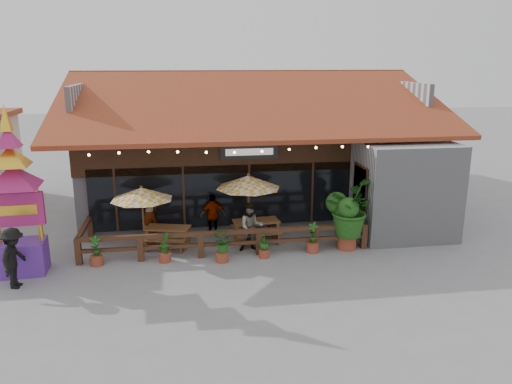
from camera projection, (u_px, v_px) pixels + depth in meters
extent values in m
plane|color=gray|center=(270.00, 248.00, 17.89)|extent=(100.00, 100.00, 0.00)
cube|color=#A2A2A7|center=(245.00, 157.00, 24.06)|extent=(14.00, 10.00, 4.00)
cube|color=#3A2112|center=(222.00, 152.00, 18.68)|extent=(11.00, 0.16, 1.60)
cube|color=black|center=(223.00, 196.00, 19.10)|extent=(10.00, 0.12, 2.40)
cube|color=#E6C167|center=(223.00, 194.00, 19.29)|extent=(9.80, 0.05, 2.20)
cube|color=#A2A2A7|center=(404.00, 189.00, 18.82)|extent=(3.50, 2.70, 3.60)
cube|color=#AE2F1B|center=(360.00, 187.00, 18.36)|extent=(0.06, 1.20, 1.50)
cube|color=#3A2112|center=(360.00, 187.00, 18.36)|extent=(0.04, 1.34, 1.64)
cube|color=#9C3723|center=(256.00, 102.00, 19.98)|extent=(15.50, 7.05, 2.37)
cube|color=#9C3723|center=(236.00, 92.00, 26.67)|extent=(15.50, 7.05, 2.37)
cube|color=#9C3723|center=(244.00, 71.00, 23.04)|extent=(15.50, 0.30, 0.12)
cube|color=#A2A2A7|center=(90.00, 102.00, 22.34)|extent=(0.20, 9.00, 1.80)
cube|color=#A2A2A7|center=(386.00, 99.00, 24.40)|extent=(0.20, 9.00, 1.80)
cube|color=black|center=(249.00, 152.00, 18.72)|extent=(2.20, 0.10, 0.55)
cube|color=silver|center=(249.00, 152.00, 18.66)|extent=(1.80, 0.02, 0.25)
cube|color=#3A2112|center=(116.00, 200.00, 18.47)|extent=(0.08, 0.08, 2.40)
cube|color=#3A2112|center=(184.00, 198.00, 18.84)|extent=(0.08, 0.08, 2.40)
cube|color=#3A2112|center=(249.00, 195.00, 19.21)|extent=(0.08, 0.08, 2.40)
cube|color=#3A2112|center=(312.00, 192.00, 19.58)|extent=(0.08, 0.08, 2.40)
sphere|color=#E8BE7F|center=(89.00, 155.00, 16.17)|extent=(0.09, 0.09, 0.09)
sphere|color=#E8BE7F|center=(119.00, 153.00, 16.30)|extent=(0.09, 0.09, 0.09)
sphere|color=#E8BE7F|center=(149.00, 152.00, 16.44)|extent=(0.09, 0.09, 0.09)
sphere|color=#E8BE7F|center=(178.00, 152.00, 16.59)|extent=(0.09, 0.09, 0.09)
sphere|color=#E8BE7F|center=(206.00, 152.00, 16.74)|extent=(0.09, 0.09, 0.09)
sphere|color=#E8BE7F|center=(234.00, 152.00, 16.88)|extent=(0.09, 0.09, 0.09)
sphere|color=#E8BE7F|center=(262.00, 151.00, 17.02)|extent=(0.09, 0.09, 0.09)
sphere|color=#E8BE7F|center=(289.00, 149.00, 17.15)|extent=(0.09, 0.09, 0.09)
sphere|color=#E8BE7F|center=(316.00, 148.00, 17.28)|extent=(0.09, 0.09, 0.09)
sphere|color=#E8BE7F|center=(342.00, 147.00, 17.42)|extent=(0.09, 0.09, 0.09)
sphere|color=#E8BE7F|center=(368.00, 147.00, 17.57)|extent=(0.09, 0.09, 0.09)
cube|color=#492B1A|center=(78.00, 252.00, 16.34)|extent=(0.20, 0.20, 0.90)
cube|color=#492B1A|center=(141.00, 248.00, 16.63)|extent=(0.20, 0.20, 0.90)
cube|color=#492B1A|center=(201.00, 245.00, 16.93)|extent=(0.20, 0.20, 0.90)
cube|color=#492B1A|center=(259.00, 242.00, 17.22)|extent=(0.20, 0.20, 0.90)
cube|color=#492B1A|center=(315.00, 239.00, 17.52)|extent=(0.20, 0.20, 0.90)
cube|color=#492B1A|center=(364.00, 236.00, 17.78)|extent=(0.20, 0.20, 0.90)
cube|color=#492B1A|center=(227.00, 232.00, 16.96)|extent=(9.80, 0.16, 0.14)
cube|color=#492B1A|center=(227.00, 244.00, 17.06)|extent=(9.80, 0.12, 0.12)
cube|color=#492B1A|center=(84.00, 228.00, 17.43)|extent=(0.16, 2.50, 0.14)
cube|color=#492B1A|center=(90.00, 228.00, 18.63)|extent=(0.20, 0.20, 0.90)
cylinder|color=brown|center=(143.00, 220.00, 17.53)|extent=(0.06, 0.06, 2.19)
cone|color=gold|center=(142.00, 193.00, 17.29)|extent=(2.80, 2.80, 0.43)
sphere|color=brown|center=(141.00, 187.00, 17.23)|extent=(0.10, 0.10, 0.10)
cylinder|color=black|center=(145.00, 248.00, 17.80)|extent=(0.42, 0.42, 0.06)
cylinder|color=brown|center=(248.00, 209.00, 18.43)|extent=(0.06, 0.06, 2.39)
cone|color=gold|center=(248.00, 182.00, 18.16)|extent=(2.58, 2.58, 0.47)
sphere|color=brown|center=(248.00, 175.00, 18.09)|extent=(0.10, 0.10, 0.10)
cylinder|color=black|center=(249.00, 239.00, 18.72)|extent=(0.46, 0.46, 0.06)
cube|color=brown|center=(168.00, 228.00, 17.85)|extent=(1.68, 1.11, 0.06)
cube|color=brown|center=(150.00, 236.00, 18.01)|extent=(0.25, 0.67, 0.71)
cube|color=brown|center=(187.00, 238.00, 17.86)|extent=(0.25, 0.67, 0.71)
cube|color=brown|center=(164.00, 241.00, 17.41)|extent=(1.56, 0.67, 0.05)
cube|color=brown|center=(172.00, 231.00, 18.43)|extent=(1.56, 0.67, 0.05)
cube|color=brown|center=(256.00, 221.00, 18.40)|extent=(1.74, 0.93, 0.06)
cube|color=brown|center=(237.00, 233.00, 18.33)|extent=(0.15, 0.74, 0.77)
cube|color=brown|center=(275.00, 229.00, 18.67)|extent=(0.15, 0.74, 0.77)
cube|color=brown|center=(260.00, 234.00, 17.94)|extent=(1.69, 0.44, 0.05)
cube|color=brown|center=(252.00, 224.00, 19.02)|extent=(1.69, 0.44, 0.05)
cube|color=#5E2A9B|center=(23.00, 257.00, 15.69)|extent=(1.46, 1.14, 1.05)
cube|color=#A51E64|center=(17.00, 209.00, 15.29)|extent=(1.58, 0.32, 1.05)
cube|color=gold|center=(16.00, 210.00, 15.17)|extent=(1.22, 0.11, 0.31)
cylinder|color=gold|center=(39.00, 214.00, 15.42)|extent=(0.14, 0.14, 1.75)
pyramid|color=#A51E64|center=(11.00, 165.00, 14.93)|extent=(2.23, 2.23, 0.70)
pyramid|color=gold|center=(9.00, 146.00, 14.79)|extent=(1.58, 1.58, 0.61)
pyramid|color=#A51E64|center=(6.00, 127.00, 14.64)|extent=(1.02, 1.02, 0.61)
pyramid|color=gold|center=(3.00, 104.00, 14.47)|extent=(0.46, 0.46, 0.79)
cylinder|color=brown|center=(347.00, 242.00, 17.79)|extent=(0.67, 0.67, 0.49)
imported|color=#245E1A|center=(348.00, 208.00, 17.47)|extent=(2.12, 2.26, 2.02)
sphere|color=#245E1A|center=(353.00, 219.00, 17.48)|extent=(0.67, 0.67, 0.67)
sphere|color=#245E1A|center=(343.00, 211.00, 17.64)|extent=(0.58, 0.58, 0.58)
imported|color=#3A2112|center=(149.00, 214.00, 18.65)|extent=(0.83, 0.72, 1.92)
imported|color=#3A2112|center=(251.00, 227.00, 17.45)|extent=(0.85, 0.66, 1.74)
imported|color=#3A2112|center=(213.00, 215.00, 18.95)|extent=(0.96, 0.40, 1.63)
imported|color=black|center=(14.00, 258.00, 14.59)|extent=(0.82, 1.26, 1.84)
cylinder|color=brown|center=(97.00, 260.00, 16.35)|extent=(0.41, 0.41, 0.33)
imported|color=#245E1A|center=(96.00, 246.00, 16.22)|extent=(0.38, 0.27, 0.68)
cylinder|color=brown|center=(165.00, 257.00, 16.65)|extent=(0.41, 0.41, 0.33)
imported|color=#245E1A|center=(164.00, 243.00, 16.52)|extent=(0.35, 0.41, 0.67)
cylinder|color=brown|center=(222.00, 257.00, 16.64)|extent=(0.43, 0.43, 0.34)
imported|color=#245E1A|center=(222.00, 242.00, 16.51)|extent=(0.81, 0.76, 0.71)
cylinder|color=brown|center=(264.00, 253.00, 17.00)|extent=(0.36, 0.36, 0.29)
imported|color=#245E1A|center=(264.00, 241.00, 16.88)|extent=(0.46, 0.46, 0.60)
cylinder|color=brown|center=(312.00, 247.00, 17.46)|extent=(0.45, 0.45, 0.36)
imported|color=#245E1A|center=(313.00, 233.00, 17.32)|extent=(0.47, 0.45, 0.74)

